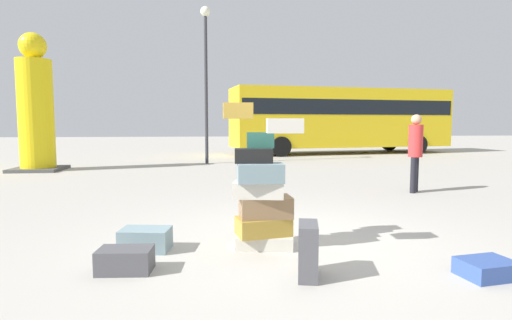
{
  "coord_description": "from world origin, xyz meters",
  "views": [
    {
      "loc": [
        -0.93,
        -4.89,
        1.51
      ],
      "look_at": [
        -0.34,
        0.94,
        0.97
      ],
      "focal_mm": 28.47,
      "sensor_mm": 36.0,
      "label": 1
    }
  ],
  "objects": [
    {
      "name": "suitcase_charcoal_left_side",
      "position": [
        -1.85,
        -0.77,
        0.12
      ],
      "size": [
        0.56,
        0.37,
        0.24
      ],
      "primitive_type": "cube",
      "rotation": [
        0.0,
        0.0,
        -0.07
      ],
      "color": "#4C4C51",
      "rests_on": "ground"
    },
    {
      "name": "person_bearded_onlooker",
      "position": [
        3.38,
        3.47,
        1.0
      ],
      "size": [
        0.3,
        0.3,
        1.69
      ],
      "rotation": [
        0.0,
        0.0,
        -2.27
      ],
      "color": "black",
      "rests_on": "ground"
    },
    {
      "name": "suitcase_charcoal_behind_tower",
      "position": [
        -0.04,
        -1.1,
        0.27
      ],
      "size": [
        0.27,
        0.45,
        0.54
      ],
      "primitive_type": "cube",
      "rotation": [
        0.0,
        0.0,
        -0.21
      ],
      "color": "#4C4C51",
      "rests_on": "ground"
    },
    {
      "name": "lamp_post",
      "position": [
        -1.24,
        10.27,
        3.76
      ],
      "size": [
        0.36,
        0.36,
        5.7
      ],
      "color": "#333338",
      "rests_on": "ground"
    },
    {
      "name": "parked_bus",
      "position": [
        5.3,
        14.75,
        1.84
      ],
      "size": [
        11.11,
        4.13,
        3.15
      ],
      "rotation": [
        0.0,
        0.0,
        0.15
      ],
      "color": "yellow",
      "rests_on": "ground"
    },
    {
      "name": "yellow_dummy_statue",
      "position": [
        -6.52,
        8.55,
        1.91
      ],
      "size": [
        1.46,
        1.46,
        4.29
      ],
      "color": "yellow",
      "rests_on": "ground"
    },
    {
      "name": "ground_plane",
      "position": [
        0.0,
        0.0,
        0.0
      ],
      "size": [
        80.0,
        80.0,
        0.0
      ],
      "primitive_type": "plane",
      "color": "#ADA89E"
    },
    {
      "name": "suitcase_navy_foreground_near",
      "position": [
        1.72,
        -1.27,
        0.09
      ],
      "size": [
        0.56,
        0.46,
        0.17
      ],
      "primitive_type": "cube",
      "rotation": [
        0.0,
        0.0,
        0.16
      ],
      "color": "#334F99",
      "rests_on": "ground"
    },
    {
      "name": "suitcase_slate_right_side",
      "position": [
        -1.77,
        -0.07,
        0.13
      ],
      "size": [
        0.61,
        0.45,
        0.26
      ],
      "primitive_type": "cube",
      "rotation": [
        0.0,
        0.0,
        -0.14
      ],
      "color": "gray",
      "rests_on": "ground"
    },
    {
      "name": "suitcase_tower",
      "position": [
        -0.38,
        -0.13,
        0.67
      ],
      "size": [
        0.89,
        0.66,
        1.75
      ],
      "color": "beige",
      "rests_on": "ground"
    }
  ]
}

